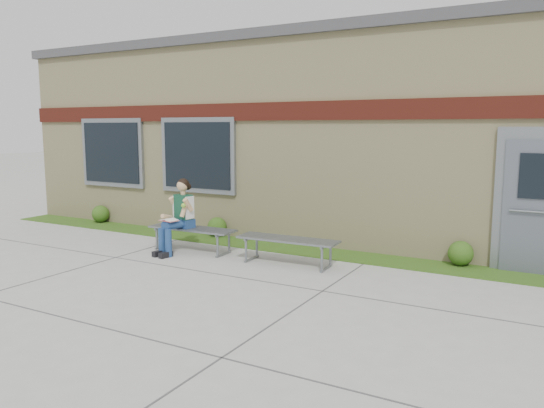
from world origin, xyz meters
The scene contains 9 objects.
ground centered at (0.00, 0.00, 0.00)m, with size 80.00×80.00×0.00m, color #9E9E99.
grass_strip centered at (0.00, 2.60, 0.01)m, with size 16.00×0.80×0.02m, color #2F5416.
school_building centered at (0.00, 5.99, 2.10)m, with size 16.20×6.22×4.20m.
bench_left centered at (-2.11, 1.57, 0.34)m, with size 1.73×0.52×0.45m.
bench_right centered at (-0.11, 1.57, 0.35)m, with size 1.75×0.55×0.45m.
girl centered at (-2.27, 1.36, 0.71)m, with size 0.50×0.86×1.36m.
shrub_west centered at (-5.87, 2.85, 0.22)m, with size 0.41×0.41×0.41m, color #2F5416.
shrub_mid centered at (-2.45, 2.85, 0.22)m, with size 0.40×0.40×0.40m, color #2F5416.
shrub_east centered at (2.45, 2.85, 0.23)m, with size 0.41×0.41×0.41m, color #2F5416.
Camera 1 is at (3.89, -6.15, 2.29)m, focal length 35.00 mm.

